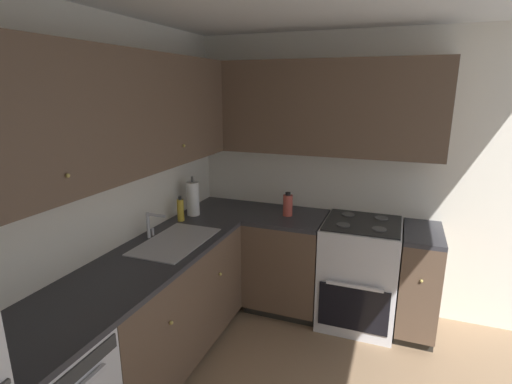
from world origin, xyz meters
name	(u,v)px	position (x,y,z in m)	size (l,w,h in m)	color
wall_back	(64,220)	(0.00, 1.44, 1.22)	(3.68, 0.05, 2.43)	silver
wall_right	(353,176)	(1.82, 0.00, 1.22)	(0.05, 2.94, 2.43)	silver
lower_cabinets_back	(161,311)	(0.43, 1.12, 0.43)	(1.53, 0.62, 0.86)	brown
countertop_back	(157,254)	(0.42, 1.12, 0.87)	(2.73, 0.60, 0.04)	#2D2D33
lower_cabinets_right	(325,269)	(1.49, 0.15, 0.43)	(0.62, 1.57, 0.86)	brown
countertop_right	(327,222)	(1.49, 0.15, 0.87)	(0.60, 1.57, 0.03)	#2D2D33
oven_range	(359,272)	(1.51, -0.14, 0.45)	(0.68, 0.62, 1.04)	silver
upper_cabinets_back	(111,115)	(0.26, 1.26, 1.81)	(2.41, 0.34, 0.76)	brown
upper_cabinets_right	(311,108)	(1.63, 0.36, 1.81)	(0.32, 2.12, 0.76)	brown
sink	(176,247)	(0.62, 1.09, 0.85)	(0.68, 0.40, 0.10)	#B7B7BC
faucet	(151,223)	(0.63, 1.30, 1.01)	(0.07, 0.16, 0.19)	silver
soap_bottle	(181,210)	(1.04, 1.30, 0.99)	(0.06, 0.06, 0.21)	gold
paper_towel_roll	(193,199)	(1.22, 1.28, 1.04)	(0.11, 0.11, 0.35)	white
oil_bottle	(288,205)	(1.49, 0.50, 0.99)	(0.08, 0.08, 0.21)	#BF4C3F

